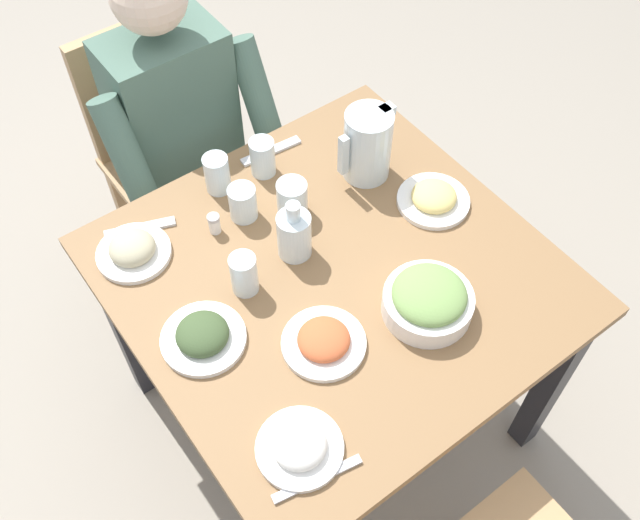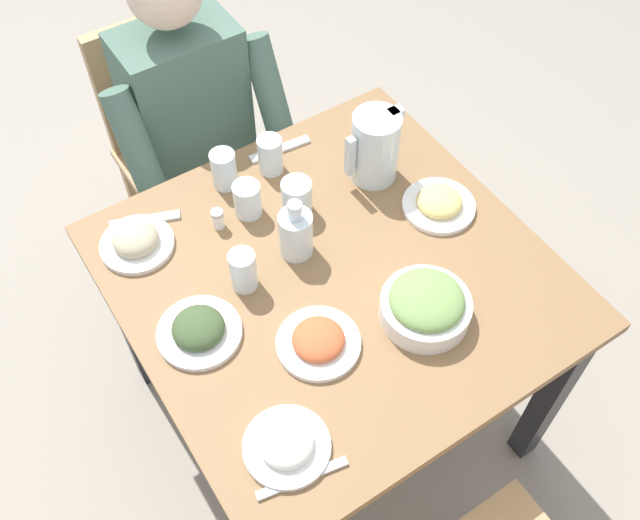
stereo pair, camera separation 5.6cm
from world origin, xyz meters
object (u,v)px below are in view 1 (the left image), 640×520
(salad_bowl, at_px, (428,300))
(plate_rice_curry, at_px, (324,341))
(plate_yoghurt, at_px, (299,446))
(diner_near, at_px, (194,148))
(water_glass_center, at_px, (263,157))
(water_glass_far_left, at_px, (243,203))
(chair_near, at_px, (167,144))
(dining_table, at_px, (333,300))
(water_pitcher, at_px, (367,145))
(plate_fries, at_px, (434,198))
(water_glass_near_left, at_px, (292,198))
(oil_carafe, at_px, (294,236))
(plate_beans, at_px, (133,250))
(plate_dolmas, at_px, (203,336))
(water_glass_by_pitcher, at_px, (217,174))
(salt_shaker, at_px, (214,224))
(water_glass_far_right, at_px, (244,274))

(salad_bowl, height_order, plate_rice_curry, salad_bowl)
(plate_yoghurt, bearing_deg, diner_near, -107.45)
(water_glass_center, bearing_deg, water_glass_far_left, 38.07)
(chair_near, distance_m, water_glass_center, 0.56)
(dining_table, height_order, water_pitcher, water_pitcher)
(salad_bowl, bearing_deg, plate_yoghurt, 13.06)
(plate_fries, bearing_deg, plate_rice_curry, 19.59)
(water_glass_near_left, bearing_deg, salad_bowl, 99.92)
(plate_rice_curry, distance_m, oil_carafe, 0.26)
(plate_beans, bearing_deg, plate_dolmas, 92.35)
(plate_rice_curry, relative_size, oil_carafe, 1.11)
(plate_beans, distance_m, plate_dolmas, 0.30)
(plate_dolmas, xyz_separation_m, oil_carafe, (-0.30, -0.08, 0.04))
(water_glass_center, bearing_deg, water_glass_near_left, 83.47)
(chair_near, distance_m, oil_carafe, 0.79)
(plate_dolmas, height_order, water_glass_center, water_glass_center)
(plate_beans, xyz_separation_m, water_glass_center, (-0.39, -0.04, 0.03))
(water_glass_by_pitcher, bearing_deg, oil_carafe, 97.75)
(water_pitcher, xyz_separation_m, plate_fries, (-0.07, 0.18, -0.08))
(plate_dolmas, bearing_deg, salt_shaker, -126.24)
(plate_dolmas, distance_m, water_glass_near_left, 0.41)
(dining_table, bearing_deg, water_glass_by_pitcher, -78.91)
(water_glass_near_left, relative_size, water_glass_far_right, 0.88)
(oil_carafe, bearing_deg, plate_beans, -34.76)
(chair_near, bearing_deg, oil_carafe, 88.57)
(salad_bowl, bearing_deg, water_glass_far_left, -69.74)
(water_glass_center, xyz_separation_m, water_glass_far_left, (0.12, 0.09, -0.01))
(water_glass_far_right, distance_m, oil_carafe, 0.15)
(chair_near, distance_m, salad_bowl, 1.08)
(plate_yoghurt, height_order, water_glass_near_left, water_glass_near_left)
(diner_near, distance_m, water_glass_near_left, 0.45)
(plate_fries, bearing_deg, chair_near, -66.95)
(plate_dolmas, distance_m, water_glass_far_right, 0.16)
(water_glass_center, xyz_separation_m, salt_shaker, (0.20, 0.09, -0.02))
(water_glass_near_left, distance_m, oil_carafe, 0.12)
(plate_yoghurt, bearing_deg, plate_rice_curry, -137.94)
(water_glass_center, xyz_separation_m, water_glass_by_pitcher, (0.12, -0.02, 0.00))
(diner_near, relative_size, plate_dolmas, 6.30)
(water_glass_far_left, bearing_deg, water_glass_near_left, 149.36)
(oil_carafe, bearing_deg, water_glass_center, -108.11)
(salad_bowl, height_order, water_glass_near_left, water_glass_near_left)
(dining_table, xyz_separation_m, oil_carafe, (0.04, -0.10, 0.17))
(water_pitcher, height_order, plate_fries, water_pitcher)
(plate_beans, distance_m, plate_yoghurt, 0.62)
(dining_table, distance_m, water_glass_center, 0.40)
(plate_beans, relative_size, water_glass_near_left, 1.85)
(water_pitcher, xyz_separation_m, water_glass_by_pitcher, (0.33, -0.18, -0.04))
(plate_yoghurt, bearing_deg, water_glass_near_left, -123.88)
(water_glass_center, height_order, water_glass_by_pitcher, water_glass_by_pitcher)
(dining_table, height_order, oil_carafe, oil_carafe)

